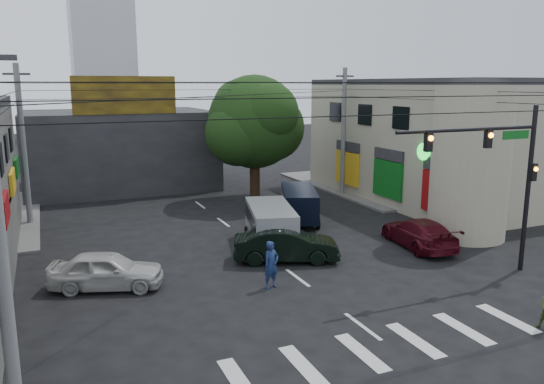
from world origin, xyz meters
TOP-DOWN VIEW (x-y plane):
  - ground at (0.00, 0.00)m, footprint 160.00×160.00m
  - sidewalk_far_right at (18.00, 18.00)m, footprint 16.00×16.00m
  - building_right at (18.00, 13.00)m, footprint 14.00×18.00m
  - corner_column at (11.00, 4.00)m, footprint 4.00×4.00m
  - building_far at (-4.00, 26.00)m, footprint 14.00×10.00m
  - billboard at (-4.00, 21.10)m, footprint 7.00×0.30m
  - street_tree at (4.00, 17.00)m, footprint 6.40×6.40m
  - traffic_gantry at (7.82, -1.00)m, footprint 7.10×0.35m
  - utility_pole_far_left at (-10.50, 16.00)m, footprint 0.32×0.32m
  - utility_pole_far_right at (10.50, 16.00)m, footprint 0.32×0.32m
  - dark_sedan at (0.47, 4.18)m, footprint 4.92×5.94m
  - white_compact at (-7.53, 4.00)m, footprint 4.59×5.59m
  - maroon_sedan at (7.51, 3.53)m, footprint 3.38×5.56m
  - silver_minivan at (0.70, 6.54)m, footprint 5.87×4.44m
  - navy_van at (4.21, 10.41)m, footprint 6.22×5.25m
  - traffic_officer at (-1.46, 1.43)m, footprint 0.98×0.87m

SIDE VIEW (x-z plane):
  - ground at x=0.00m, z-range 0.00..0.00m
  - sidewalk_far_right at x=18.00m, z-range 0.00..0.15m
  - maroon_sedan at x=7.51m, z-range 0.00..1.46m
  - white_compact at x=-7.53m, z-range 0.00..1.52m
  - dark_sedan at x=0.47m, z-range 0.00..1.59m
  - traffic_officer at x=-1.46m, z-range 0.00..1.94m
  - navy_van at x=4.21m, z-range 0.00..1.97m
  - silver_minivan at x=0.70m, z-range 0.00..2.09m
  - building_far at x=-4.00m, z-range 0.00..6.00m
  - building_right at x=18.00m, z-range 0.00..8.00m
  - corner_column at x=11.00m, z-range 0.00..8.00m
  - utility_pole_far_left at x=-10.50m, z-range 0.00..9.20m
  - utility_pole_far_right at x=10.50m, z-range 0.00..9.20m
  - traffic_gantry at x=7.82m, z-range 1.23..8.43m
  - street_tree at x=4.00m, z-range 1.12..9.82m
  - billboard at x=-4.00m, z-range 6.00..8.60m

